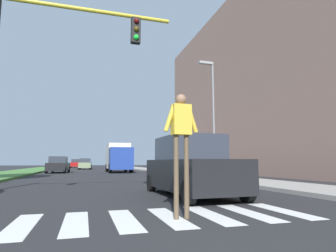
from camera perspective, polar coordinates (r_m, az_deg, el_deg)
ground_plane at (r=29.43m, az=-15.11°, el=-9.21°), size 140.00×140.00×0.00m
crosswalk at (r=5.76m, az=-8.80°, el=-18.26°), size 7.65×2.20×0.01m
median_strip at (r=28.13m, az=-29.66°, el=-8.46°), size 3.98×64.00×0.15m
apartment_block_right at (r=29.68m, az=24.71°, el=8.13°), size 11.93×38.90×17.33m
sidewalk_right at (r=28.67m, az=0.56°, el=-9.36°), size 3.00×64.00×0.15m
street_lamp_right at (r=18.39m, az=8.93°, el=3.72°), size 1.02×0.24×7.50m
pedestrian_performer at (r=5.68m, az=2.69°, el=-1.69°), size 0.75×0.26×2.49m
suv_crossing at (r=9.48m, az=4.60°, el=-8.34°), size 2.10×4.66×1.97m
sedan_midblock at (r=31.20m, az=-21.34°, el=-7.42°), size 2.12×4.51×1.66m
sedan_distant at (r=45.15m, az=-16.45°, el=-7.44°), size 2.04×4.47×1.65m
sedan_far_horizon at (r=58.41m, az=-18.23°, el=-7.27°), size 1.98×4.19×1.65m
truck_box_delivery at (r=31.13m, az=-10.00°, el=-6.22°), size 2.40×6.20×3.10m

